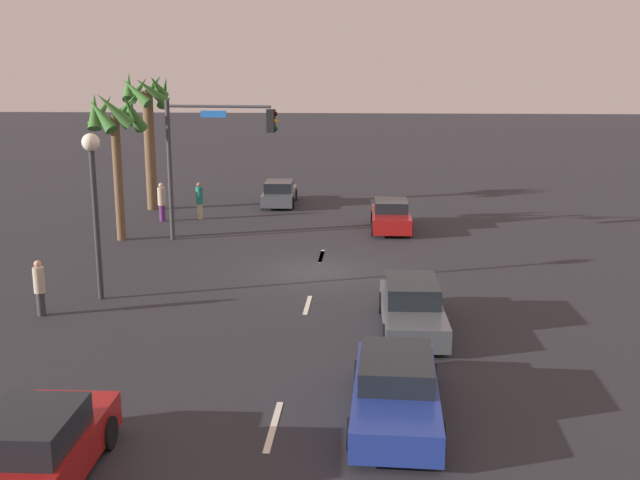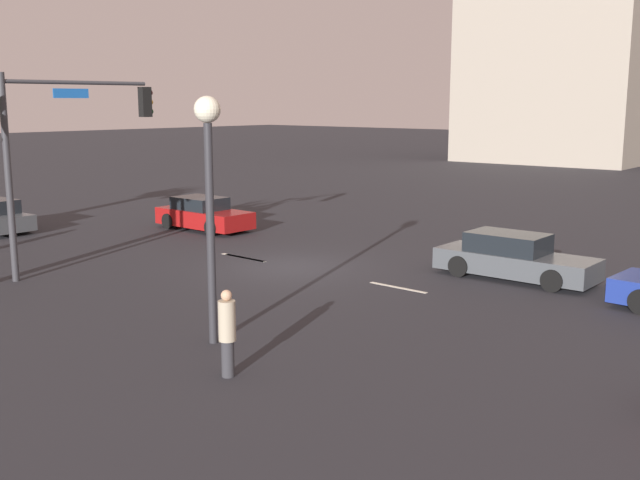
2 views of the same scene
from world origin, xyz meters
name	(u,v)px [view 2 (image 2 of 2)]	position (x,y,z in m)	size (l,w,h in m)	color
ground_plane	(291,267)	(0.00, 0.00, 0.00)	(220.00, 220.00, 0.00)	#28282D
lane_stripe_2	(398,287)	(-4.16, 0.00, 0.01)	(1.92, 0.14, 0.01)	silver
lane_stripe_3	(245,258)	(2.13, 0.00, 0.01)	(1.86, 0.14, 0.01)	silver
lane_stripe_4	(243,258)	(2.21, 0.00, 0.01)	(2.07, 0.14, 0.01)	silver
car_0	(203,215)	(7.63, -2.87, 0.62)	(4.31, 1.87, 1.34)	maroon
car_3	(514,258)	(-6.10, -3.14, 0.63)	(4.74, 1.86, 1.36)	#474C51
traffic_signal	(61,139)	(4.63, 5.06, 4.08)	(0.78, 4.85, 6.01)	#38383D
streetlamp	(209,169)	(-3.94, 6.70, 3.79)	(0.56, 0.56, 5.31)	#2D2D33
pedestrian_2	(227,331)	(-5.72, 7.88, 0.90)	(0.46, 0.46, 1.71)	#333338
building_1	(563,44)	(12.03, -47.58, 10.19)	(15.15, 12.06, 20.38)	#9E9384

